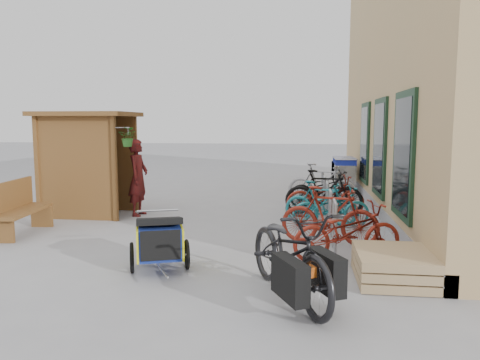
# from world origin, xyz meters

# --- Properties ---
(ground) EXTENTS (80.00, 80.00, 0.00)m
(ground) POSITION_xyz_m (0.00, 0.00, 0.00)
(ground) COLOR #99989B
(kiosk) EXTENTS (2.49, 1.65, 2.40)m
(kiosk) POSITION_xyz_m (-3.28, 2.47, 1.55)
(kiosk) COLOR brown
(kiosk) RESTS_ON ground
(bike_rack) EXTENTS (0.05, 5.35, 0.86)m
(bike_rack) POSITION_xyz_m (2.30, 2.40, 0.52)
(bike_rack) COLOR #A5A8AD
(bike_rack) RESTS_ON ground
(pallet_stack) EXTENTS (1.00, 1.20, 0.40)m
(pallet_stack) POSITION_xyz_m (3.00, -1.40, 0.21)
(pallet_stack) COLOR tan
(pallet_stack) RESTS_ON ground
(bench) EXTENTS (0.68, 1.69, 1.04)m
(bench) POSITION_xyz_m (-3.68, 0.44, 0.53)
(bench) COLOR brown
(bench) RESTS_ON ground
(shopping_carts) EXTENTS (0.63, 2.12, 1.13)m
(shopping_carts) POSITION_xyz_m (3.00, 6.78, 0.66)
(shopping_carts) COLOR silver
(shopping_carts) RESTS_ON ground
(child_trailer) EXTENTS (0.95, 1.47, 0.85)m
(child_trailer) POSITION_xyz_m (-0.31, -1.36, 0.47)
(child_trailer) COLOR navy
(child_trailer) RESTS_ON ground
(cargo_bike) EXTENTS (1.66, 2.31, 1.15)m
(cargo_bike) POSITION_xyz_m (1.62, -2.25, 0.57)
(cargo_bike) COLOR black
(cargo_bike) RESTS_ON ground
(person_kiosk) EXTENTS (0.45, 0.66, 1.78)m
(person_kiosk) POSITION_xyz_m (-2.03, 2.56, 0.89)
(person_kiosk) COLOR maroon
(person_kiosk) RESTS_ON ground
(bike_0) EXTENTS (1.86, 1.11, 0.92)m
(bike_0) POSITION_xyz_m (2.45, -0.53, 0.46)
(bike_0) COLOR maroon
(bike_0) RESTS_ON ground
(bike_1) EXTENTS (1.80, 0.84, 1.04)m
(bike_1) POSITION_xyz_m (2.24, 0.42, 0.52)
(bike_1) COLOR maroon
(bike_1) RESTS_ON ground
(bike_2) EXTENTS (1.72, 0.94, 0.86)m
(bike_2) POSITION_xyz_m (2.35, 1.79, 0.43)
(bike_2) COLOR teal
(bike_2) RESTS_ON ground
(bike_3) EXTENTS (1.61, 0.82, 0.93)m
(bike_3) POSITION_xyz_m (2.15, 2.07, 0.47)
(bike_3) COLOR teal
(bike_3) RESTS_ON ground
(bike_4) EXTENTS (1.91, 0.98, 0.96)m
(bike_4) POSITION_xyz_m (2.29, 2.94, 0.48)
(bike_4) COLOR maroon
(bike_4) RESTS_ON ground
(bike_5) EXTENTS (1.82, 0.62, 1.08)m
(bike_5) POSITION_xyz_m (2.26, 3.06, 0.54)
(bike_5) COLOR black
(bike_5) RESTS_ON ground
(bike_6) EXTENTS (1.90, 1.11, 0.94)m
(bike_6) POSITION_xyz_m (2.30, 4.13, 0.47)
(bike_6) COLOR black
(bike_6) RESTS_ON ground
(bike_7) EXTENTS (1.91, 1.10, 1.11)m
(bike_7) POSITION_xyz_m (2.26, 4.39, 0.55)
(bike_7) COLOR #9B9A9E
(bike_7) RESTS_ON ground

